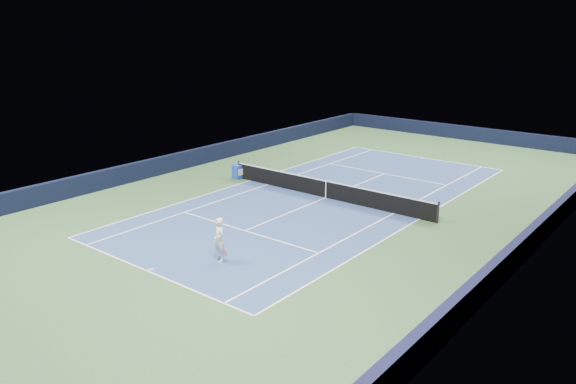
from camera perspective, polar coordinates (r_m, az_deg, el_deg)
The scene contains 19 objects.
ground at distance 30.32m, azimuth 3.85°, elevation -0.59°, with size 40.00×40.00×0.00m, color #31542E.
wall_far at distance 47.40m, azimuth 17.79°, elevation 5.71°, with size 22.00×0.35×1.10m, color black.
wall_right at distance 25.91m, azimuth 23.96°, elevation -3.88°, with size 0.35×40.00×1.10m, color black.
wall_left at distance 37.17m, azimuth -9.96°, elevation 3.36°, with size 0.35×40.00×1.10m, color black.
court_surface at distance 30.32m, azimuth 3.85°, elevation -0.59°, with size 10.97×23.77×0.01m, color navy.
baseline_far at distance 40.33m, azimuth 13.58°, elevation 3.41°, with size 10.97×0.08×0.00m, color white.
baseline_near at distance 22.23m, azimuth -14.13°, elevation -7.77°, with size 10.97×0.08×0.00m, color white.
sideline_doubles_right at distance 27.73m, azimuth 13.20°, elevation -2.69°, with size 0.08×23.77×0.00m, color white.
sideline_doubles_left at distance 33.60m, azimuth -3.84°, elevation 1.18°, with size 0.08×23.77×0.00m, color white.
sideline_singles_right at distance 28.30m, azimuth 10.71°, elevation -2.13°, with size 0.08×23.77×0.00m, color white.
sideline_singles_left at distance 32.73m, azimuth -2.06°, elevation 0.77°, with size 0.08×23.77×0.00m, color white.
service_line_far at distance 35.56m, azimuth 9.77°, elevation 1.85°, with size 8.23×0.08×0.00m, color white.
service_line_near at distance 25.60m, azimuth -4.39°, elevation -3.94°, with size 8.23×0.08×0.00m, color white.
center_service_line at distance 30.32m, azimuth 3.85°, elevation -0.58°, with size 0.08×12.80×0.00m, color white.
center_mark_far at distance 40.20m, azimuth 13.49°, elevation 3.37°, with size 0.08×0.30×0.00m, color white.
center_mark_near at distance 22.31m, azimuth -13.83°, elevation -7.66°, with size 0.08×0.30×0.00m, color white.
tennis_net at distance 30.17m, azimuth 3.87°, elevation 0.32°, with size 12.90×0.10×1.07m.
sponsor_cube at distance 34.00m, azimuth -5.15°, elevation 2.05°, with size 0.61×0.51×0.84m.
tennis_player at distance 22.26m, azimuth -7.02°, elevation -4.85°, with size 0.86×1.35×1.93m.
Camera 1 is at (16.41, -23.82, 9.10)m, focal length 35.00 mm.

